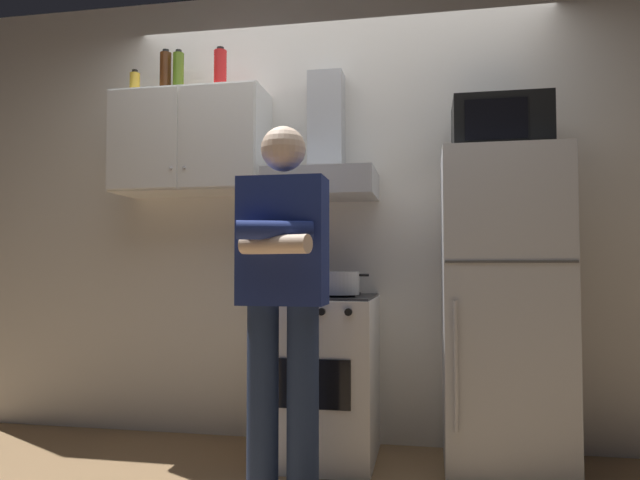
# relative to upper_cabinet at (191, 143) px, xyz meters

# --- Properties ---
(ground_plane) EXTENTS (7.00, 7.00, 0.00)m
(ground_plane) POSITION_rel_upper_cabinet_xyz_m (0.85, -0.37, -1.75)
(ground_plane) COLOR olive
(back_wall_tiled) EXTENTS (4.80, 0.10, 2.70)m
(back_wall_tiled) POSITION_rel_upper_cabinet_xyz_m (0.85, 0.23, -0.40)
(back_wall_tiled) COLOR silver
(back_wall_tiled) RESTS_ON ground_plane
(upper_cabinet) EXTENTS (0.90, 0.37, 0.60)m
(upper_cabinet) POSITION_rel_upper_cabinet_xyz_m (0.00, 0.00, 0.00)
(upper_cabinet) COLOR white
(stove_oven) EXTENTS (0.60, 0.62, 0.87)m
(stove_oven) POSITION_rel_upper_cabinet_xyz_m (0.80, -0.13, -1.32)
(stove_oven) COLOR white
(stove_oven) RESTS_ON ground_plane
(range_hood) EXTENTS (0.60, 0.44, 0.75)m
(range_hood) POSITION_rel_upper_cabinet_xyz_m (0.80, 0.00, -0.15)
(range_hood) COLOR #B7BABF
(refrigerator) EXTENTS (0.60, 0.62, 1.60)m
(refrigerator) POSITION_rel_upper_cabinet_xyz_m (1.75, -0.12, -0.95)
(refrigerator) COLOR silver
(refrigerator) RESTS_ON ground_plane
(microwave) EXTENTS (0.48, 0.37, 0.28)m
(microwave) POSITION_rel_upper_cabinet_xyz_m (1.75, -0.11, -0.01)
(microwave) COLOR black
(microwave) RESTS_ON refrigerator
(person_standing) EXTENTS (0.38, 0.33, 1.64)m
(person_standing) POSITION_rel_upper_cabinet_xyz_m (0.75, -0.73, -0.85)
(person_standing) COLOR navy
(person_standing) RESTS_ON ground_plane
(cooking_pot) EXTENTS (0.30, 0.20, 0.12)m
(cooking_pot) POSITION_rel_upper_cabinet_xyz_m (0.93, -0.24, -0.82)
(cooking_pot) COLOR #B7BABF
(cooking_pot) RESTS_ON stove_oven
(bottle_spice_jar) EXTENTS (0.06, 0.06, 0.15)m
(bottle_spice_jar) POSITION_rel_upper_cabinet_xyz_m (-0.35, -0.02, 0.37)
(bottle_spice_jar) COLOR gold
(bottle_spice_jar) RESTS_ON upper_cabinet
(bottle_olive_oil) EXTENTS (0.07, 0.07, 0.26)m
(bottle_olive_oil) POSITION_rel_upper_cabinet_xyz_m (-0.08, -0.02, 0.42)
(bottle_olive_oil) COLOR #4C6B19
(bottle_olive_oil) RESTS_ON upper_cabinet
(bottle_soda_red) EXTENTS (0.07, 0.07, 0.25)m
(bottle_soda_red) POSITION_rel_upper_cabinet_xyz_m (0.19, -0.03, 0.42)
(bottle_soda_red) COLOR red
(bottle_soda_red) RESTS_ON upper_cabinet
(bottle_rum_dark) EXTENTS (0.07, 0.07, 0.27)m
(bottle_rum_dark) POSITION_rel_upper_cabinet_xyz_m (-0.16, -0.00, 0.43)
(bottle_rum_dark) COLOR #47230F
(bottle_rum_dark) RESTS_ON upper_cabinet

